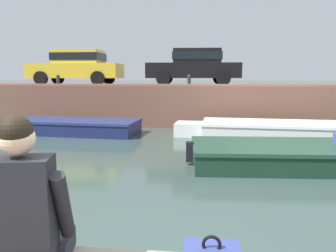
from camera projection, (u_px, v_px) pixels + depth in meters
name	position (u px, v px, depth m)	size (l,w,h in m)	color
ground_plane	(185.00, 164.00, 7.58)	(400.00, 400.00, 0.00)	#384C47
far_quay_wall	(196.00, 102.00, 15.64)	(60.00, 6.00, 1.65)	brown
far_wall_coping	(194.00, 85.00, 12.68)	(60.00, 0.24, 0.08)	#925F4C
boat_moored_west_navy	(69.00, 126.00, 11.66)	(5.50, 2.04, 0.50)	navy
boat_moored_central_white	(269.00, 130.00, 10.78)	(5.88, 2.21, 0.52)	white
motorboat_passing	(316.00, 156.00, 7.30)	(6.16, 2.26, 0.98)	#193828
car_leftmost_yellow	(77.00, 66.00, 14.93)	(4.14, 2.04, 1.54)	yellow
car_left_inner_black	(194.00, 66.00, 14.33)	(4.08, 2.14, 1.54)	black
mooring_bollard_west	(58.00, 80.00, 13.40)	(0.15, 0.15, 0.45)	#2D2B28
mooring_bollard_mid	(189.00, 80.00, 12.80)	(0.15, 0.15, 0.45)	#2D2B28
person_seated_left	(25.00, 214.00, 1.93)	(0.58, 0.59, 0.96)	#282833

